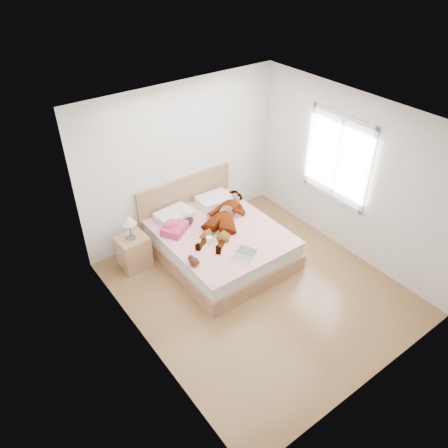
% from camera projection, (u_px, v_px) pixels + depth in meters
% --- Properties ---
extents(ground, '(4.00, 4.00, 0.00)m').
position_uv_depth(ground, '(258.00, 288.00, 6.53)').
color(ground, '#513119').
rests_on(ground, ground).
extents(woman, '(1.73, 1.54, 0.23)m').
position_uv_depth(woman, '(224.00, 216.00, 6.99)').
color(woman, white).
rests_on(woman, bed).
extents(hair, '(0.48, 0.56, 0.08)m').
position_uv_depth(hair, '(179.00, 219.00, 7.06)').
color(hair, black).
rests_on(hair, bed).
extents(phone, '(0.08, 0.09, 0.05)m').
position_uv_depth(phone, '(184.00, 212.00, 6.99)').
color(phone, silver).
rests_on(phone, bed).
extents(room_shell, '(4.00, 4.00, 4.00)m').
position_uv_depth(room_shell, '(338.00, 159.00, 6.71)').
color(room_shell, white).
rests_on(room_shell, ground).
extents(bed, '(1.80, 2.08, 1.00)m').
position_uv_depth(bed, '(217.00, 240.00, 7.04)').
color(bed, '#8E6441').
rests_on(bed, ground).
extents(towel, '(0.50, 0.48, 0.21)m').
position_uv_depth(towel, '(174.00, 227.00, 6.78)').
color(towel, '#DC3B61').
rests_on(towel, bed).
extents(magazine, '(0.51, 0.45, 0.03)m').
position_uv_depth(magazine, '(244.00, 255.00, 6.36)').
color(magazine, white).
rests_on(magazine, bed).
extents(coffee_mug, '(0.14, 0.11, 0.10)m').
position_uv_depth(coffee_mug, '(209.00, 240.00, 6.58)').
color(coffee_mug, white).
rests_on(coffee_mug, bed).
extents(plush_toy, '(0.14, 0.21, 0.11)m').
position_uv_depth(plush_toy, '(193.00, 261.00, 6.17)').
color(plush_toy, black).
rests_on(plush_toy, bed).
extents(nightstand, '(0.47, 0.42, 0.97)m').
position_uv_depth(nightstand, '(133.00, 250.00, 6.77)').
color(nightstand, olive).
rests_on(nightstand, ground).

